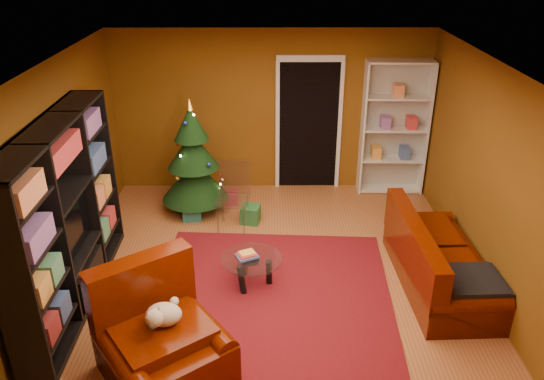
{
  "coord_description": "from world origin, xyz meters",
  "views": [
    {
      "loc": [
        -0.03,
        -5.39,
        3.85
      ],
      "look_at": [
        0.0,
        0.4,
        1.05
      ],
      "focal_mm": 35.0,
      "sensor_mm": 36.0,
      "label": 1
    }
  ],
  "objects_px": {
    "rug": "(270,309)",
    "armchair": "(163,338)",
    "gift_box_green": "(251,214)",
    "media_unit": "(64,218)",
    "coffee_table": "(252,271)",
    "christmas_tree": "(193,159)",
    "white_bookshelf": "(394,129)",
    "gift_box_teal": "(192,210)",
    "sofa": "(442,254)",
    "gift_box_red": "(231,197)",
    "dog": "(164,314)",
    "acrylic_chair": "(233,201)"
  },
  "relations": [
    {
      "from": "rug",
      "to": "armchair",
      "type": "relative_size",
      "value": 2.86
    },
    {
      "from": "gift_box_green",
      "to": "armchair",
      "type": "bearing_deg",
      "value": -103.38
    },
    {
      "from": "media_unit",
      "to": "coffee_table",
      "type": "height_order",
      "value": "media_unit"
    },
    {
      "from": "christmas_tree",
      "to": "white_bookshelf",
      "type": "xyz_separation_m",
      "value": [
        3.11,
        0.71,
        0.21
      ]
    },
    {
      "from": "media_unit",
      "to": "white_bookshelf",
      "type": "distance_m",
      "value": 5.11
    },
    {
      "from": "media_unit",
      "to": "armchair",
      "type": "xyz_separation_m",
      "value": [
        1.25,
        -1.22,
        -0.61
      ]
    },
    {
      "from": "christmas_tree",
      "to": "gift_box_teal",
      "type": "distance_m",
      "value": 0.77
    },
    {
      "from": "sofa",
      "to": "coffee_table",
      "type": "bearing_deg",
      "value": 88.05
    },
    {
      "from": "sofa",
      "to": "coffee_table",
      "type": "distance_m",
      "value": 2.27
    },
    {
      "from": "rug",
      "to": "gift_box_green",
      "type": "height_order",
      "value": "gift_box_green"
    },
    {
      "from": "armchair",
      "to": "sofa",
      "type": "height_order",
      "value": "armchair"
    },
    {
      "from": "gift_box_teal",
      "to": "gift_box_red",
      "type": "bearing_deg",
      "value": 41.13
    },
    {
      "from": "white_bookshelf",
      "to": "gift_box_green",
      "type": "bearing_deg",
      "value": -152.68
    },
    {
      "from": "rug",
      "to": "gift_box_red",
      "type": "relative_size",
      "value": 15.55
    },
    {
      "from": "armchair",
      "to": "dog",
      "type": "bearing_deg",
      "value": 45.0
    },
    {
      "from": "rug",
      "to": "acrylic_chair",
      "type": "height_order",
      "value": "acrylic_chair"
    },
    {
      "from": "gift_box_red",
      "to": "acrylic_chair",
      "type": "distance_m",
      "value": 0.85
    },
    {
      "from": "gift_box_red",
      "to": "acrylic_chair",
      "type": "relative_size",
      "value": 0.24
    },
    {
      "from": "dog",
      "to": "coffee_table",
      "type": "distance_m",
      "value": 1.65
    },
    {
      "from": "gift_box_red",
      "to": "christmas_tree",
      "type": "bearing_deg",
      "value": -156.09
    },
    {
      "from": "armchair",
      "to": "sofa",
      "type": "relative_size",
      "value": 0.58
    },
    {
      "from": "christmas_tree",
      "to": "gift_box_red",
      "type": "relative_size",
      "value": 8.47
    },
    {
      "from": "gift_box_green",
      "to": "acrylic_chair",
      "type": "height_order",
      "value": "acrylic_chair"
    },
    {
      "from": "white_bookshelf",
      "to": "gift_box_red",
      "type": "bearing_deg",
      "value": -167.8
    },
    {
      "from": "media_unit",
      "to": "acrylic_chair",
      "type": "bearing_deg",
      "value": 42.49
    },
    {
      "from": "gift_box_red",
      "to": "dog",
      "type": "distance_m",
      "value": 3.61
    },
    {
      "from": "sofa",
      "to": "gift_box_red",
      "type": "bearing_deg",
      "value": 48.98
    },
    {
      "from": "coffee_table",
      "to": "rug",
      "type": "bearing_deg",
      "value": -65.97
    },
    {
      "from": "acrylic_chair",
      "to": "christmas_tree",
      "type": "bearing_deg",
      "value": 144.0
    },
    {
      "from": "media_unit",
      "to": "gift_box_teal",
      "type": "bearing_deg",
      "value": 59.66
    },
    {
      "from": "rug",
      "to": "gift_box_teal",
      "type": "relative_size",
      "value": 12.1
    },
    {
      "from": "white_bookshelf",
      "to": "acrylic_chair",
      "type": "xyz_separation_m",
      "value": [
        -2.51,
        -1.26,
        -0.63
      ]
    },
    {
      "from": "gift_box_red",
      "to": "acrylic_chair",
      "type": "xyz_separation_m",
      "value": [
        0.09,
        -0.77,
        0.34
      ]
    },
    {
      "from": "gift_box_teal",
      "to": "acrylic_chair",
      "type": "relative_size",
      "value": 0.31
    },
    {
      "from": "christmas_tree",
      "to": "armchair",
      "type": "bearing_deg",
      "value": -87.75
    },
    {
      "from": "white_bookshelf",
      "to": "acrylic_chair",
      "type": "height_order",
      "value": "white_bookshelf"
    },
    {
      "from": "sofa",
      "to": "gift_box_green",
      "type": "bearing_deg",
      "value": 54.29
    },
    {
      "from": "armchair",
      "to": "gift_box_green",
      "type": "bearing_deg",
      "value": 40.57
    },
    {
      "from": "media_unit",
      "to": "acrylic_chair",
      "type": "xyz_separation_m",
      "value": [
        1.72,
        1.62,
        -0.61
      ]
    },
    {
      "from": "christmas_tree",
      "to": "acrylic_chair",
      "type": "bearing_deg",
      "value": -42.1
    },
    {
      "from": "rug",
      "to": "dog",
      "type": "height_order",
      "value": "dog"
    },
    {
      "from": "gift_box_red",
      "to": "sofa",
      "type": "xyz_separation_m",
      "value": [
        2.66,
        -2.16,
        0.32
      ]
    },
    {
      "from": "christmas_tree",
      "to": "dog",
      "type": "distance_m",
      "value": 3.33
    },
    {
      "from": "acrylic_chair",
      "to": "rug",
      "type": "bearing_deg",
      "value": -68.14
    },
    {
      "from": "gift_box_teal",
      "to": "coffee_table",
      "type": "xyz_separation_m",
      "value": [
        0.95,
        -1.68,
        0.06
      ]
    },
    {
      "from": "armchair",
      "to": "dog",
      "type": "xyz_separation_m",
      "value": [
        0.01,
        0.07,
        0.22
      ]
    },
    {
      "from": "rug",
      "to": "coffee_table",
      "type": "distance_m",
      "value": 0.55
    },
    {
      "from": "media_unit",
      "to": "gift_box_green",
      "type": "bearing_deg",
      "value": 41.49
    },
    {
      "from": "white_bookshelf",
      "to": "acrylic_chair",
      "type": "relative_size",
      "value": 2.49
    },
    {
      "from": "media_unit",
      "to": "gift_box_red",
      "type": "height_order",
      "value": "media_unit"
    }
  ]
}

